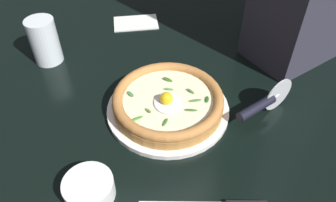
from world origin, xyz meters
The scene contains 7 objects.
ground_plane centered at (0.00, 0.00, -0.01)m, with size 2.40×2.40×0.03m, color black.
pizza_plate centered at (-0.03, -0.01, 0.01)m, with size 0.29×0.29×0.01m, color white.
pizza centered at (-0.03, -0.01, 0.03)m, with size 0.26×0.26×0.06m.
side_bowl centered at (0.12, -0.22, 0.02)m, with size 0.09×0.09×0.04m, color white.
pizza_cutter centered at (0.06, 0.19, 0.04)m, with size 0.05×0.16×0.08m.
drinking_glass centered at (-0.34, -0.24, 0.05)m, with size 0.08×0.08×0.12m.
folded_napkin centered at (-0.44, 0.04, 0.00)m, with size 0.14×0.09×0.01m, color white.
Camera 1 is at (0.48, -0.20, 0.56)m, focal length 35.20 mm.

